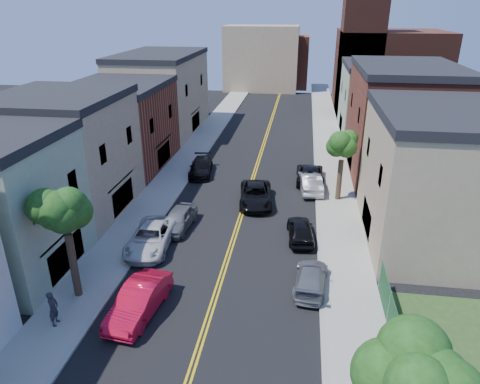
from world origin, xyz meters
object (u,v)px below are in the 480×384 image
at_px(black_car_left, 201,167).
at_px(pedestrian_left, 53,308).
at_px(red_sedan, 139,301).
at_px(white_pickup, 151,238).
at_px(dark_car_right_far, 310,174).
at_px(black_car_right, 301,230).
at_px(silver_car_right, 310,182).
at_px(black_suv_lane, 256,195).
at_px(grey_car_left, 179,219).
at_px(pedestrian_right, 388,366).
at_px(grey_car_right, 311,278).

relative_size(black_car_left, pedestrian_left, 2.63).
bearing_deg(black_car_left, red_sedan, -92.82).
relative_size(white_pickup, dark_car_right_far, 1.06).
xyz_separation_m(white_pickup, black_car_right, (10.29, 2.71, -0.05)).
distance_m(silver_car_right, black_suv_lane, 5.75).
bearing_deg(grey_car_left, black_car_right, 2.32).
relative_size(black_car_right, pedestrian_right, 2.39).
distance_m(white_pickup, grey_car_right, 11.44).
xyz_separation_m(black_car_right, pedestrian_left, (-12.64, -11.22, 0.38)).
height_order(black_car_left, black_suv_lane, black_suv_lane).
distance_m(white_pickup, black_suv_lane, 10.55).
height_order(dark_car_right_far, pedestrian_left, pedestrian_left).
xyz_separation_m(white_pickup, black_car_left, (0.21, 14.57, -0.06)).
relative_size(white_pickup, grey_car_left, 1.25).
height_order(silver_car_right, pedestrian_right, pedestrian_right).
relative_size(red_sedan, pedestrian_right, 2.81).
height_order(red_sedan, black_suv_lane, red_sedan).
relative_size(grey_car_left, grey_car_right, 1.01).
bearing_deg(dark_car_right_far, grey_car_right, 89.41).
xyz_separation_m(dark_car_right_far, pedestrian_left, (-13.35, -22.77, 0.37)).
xyz_separation_m(black_car_left, dark_car_right_far, (10.79, -0.31, 0.01)).
xyz_separation_m(white_pickup, black_suv_lane, (6.41, 8.38, -0.01)).
height_order(grey_car_right, dark_car_right_far, dark_car_right_far).
height_order(black_car_right, black_suv_lane, black_suv_lane).
distance_m(black_car_right, pedestrian_right, 13.37).
xyz_separation_m(red_sedan, silver_car_right, (9.30, 18.73, -0.02)).
relative_size(grey_car_left, pedestrian_left, 2.36).
distance_m(white_pickup, black_car_left, 14.57).
height_order(grey_car_left, black_car_left, grey_car_left).
bearing_deg(pedestrian_right, grey_car_right, -68.15).
relative_size(red_sedan, silver_car_right, 1.02).
xyz_separation_m(black_car_right, dark_car_right_far, (0.71, 11.55, 0.01)).
height_order(black_suv_lane, pedestrian_right, pedestrian_right).
bearing_deg(pedestrian_right, red_sedan, -17.63).
xyz_separation_m(black_car_right, silver_car_right, (0.71, 9.13, 0.09)).
relative_size(grey_car_right, silver_car_right, 0.90).
bearing_deg(grey_car_right, dark_car_right_far, -84.76).
bearing_deg(grey_car_right, black_car_left, -53.38).
bearing_deg(white_pickup, black_car_left, 86.28).
bearing_deg(black_car_left, grey_car_right, -65.42).
bearing_deg(black_car_left, grey_car_left, -92.23).
bearing_deg(white_pickup, grey_car_right, -18.76).
bearing_deg(dark_car_right_far, black_car_left, -2.25).
bearing_deg(black_car_left, black_car_right, -56.44).
distance_m(red_sedan, grey_car_left, 9.99).
distance_m(grey_car_right, pedestrian_left, 14.40).
bearing_deg(grey_car_right, black_car_right, -77.80).
bearing_deg(red_sedan, pedestrian_left, -151.49).
xyz_separation_m(grey_car_right, black_car_right, (-0.71, 5.83, 0.09)).
distance_m(silver_car_right, pedestrian_right, 22.13).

